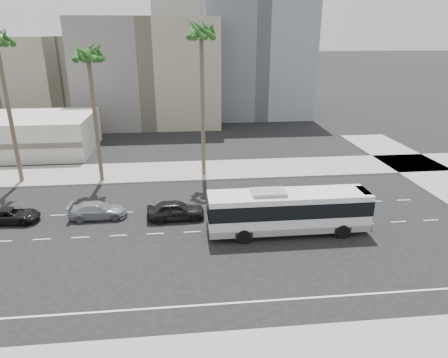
{
  "coord_description": "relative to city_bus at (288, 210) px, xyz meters",
  "views": [
    {
      "loc": [
        -6.42,
        -29.34,
        15.45
      ],
      "look_at": [
        -2.92,
        4.0,
        3.1
      ],
      "focal_mm": 31.74,
      "sensor_mm": 36.0,
      "label": 1
    }
  ],
  "objects": [
    {
      "name": "car_c",
      "position": [
        -23.31,
        4.31,
        -1.33
      ],
      "size": [
        2.37,
        4.73,
        1.29
      ],
      "primitive_type": "imported",
      "rotation": [
        0.0,
        0.0,
        1.52
      ],
      "color": "black",
      "rests_on": "ground"
    },
    {
      "name": "midrise_beige_west",
      "position": [
        -13.82,
        45.83,
        7.02
      ],
      "size": [
        24.0,
        18.0,
        18.0
      ],
      "primitive_type": "cube",
      "color": "gray",
      "rests_on": "ground"
    },
    {
      "name": "highrise_far",
      "position": [
        68.18,
        260.83,
        28.02
      ],
      "size": [
        22.0,
        22.0,
        60.0
      ],
      "primitive_type": "cube",
      "color": "#54575A",
      "rests_on": "ground"
    },
    {
      "name": "ground",
      "position": [
        -1.82,
        0.83,
        -1.98
      ],
      "size": [
        700.0,
        700.0,
        0.0
      ],
      "primitive_type": "plane",
      "color": "black",
      "rests_on": "ground"
    },
    {
      "name": "palm_mid",
      "position": [
        -17.42,
        13.94,
        11.22
      ],
      "size": [
        4.74,
        4.74,
        14.67
      ],
      "rotation": [
        0.0,
        0.0,
        -0.34
      ],
      "color": "brown",
      "rests_on": "ground"
    },
    {
      "name": "city_bus",
      "position": [
        0.0,
        0.0,
        0.0
      ],
      "size": [
        13.09,
        3.21,
        3.76
      ],
      "rotation": [
        0.0,
        0.0,
        0.0
      ],
      "color": "silver",
      "rests_on": "ground"
    },
    {
      "name": "car_b",
      "position": [
        -16.03,
        4.42,
        -1.25
      ],
      "size": [
        2.15,
        5.07,
        1.46
      ],
      "primitive_type": "imported",
      "rotation": [
        0.0,
        0.0,
        1.59
      ],
      "color": "gray",
      "rests_on": "ground"
    },
    {
      "name": "sidewalk_north",
      "position": [
        -1.82,
        16.33,
        -1.9
      ],
      "size": [
        120.0,
        7.0,
        0.15
      ],
      "primitive_type": "cube",
      "color": "gray",
      "rests_on": "ground"
    },
    {
      "name": "commercial_low",
      "position": [
        -31.82,
        26.82,
        0.52
      ],
      "size": [
        22.0,
        12.16,
        5.0
      ],
      "color": "beige",
      "rests_on": "ground"
    },
    {
      "name": "midrise_gray_center",
      "position": [
        6.18,
        52.83,
        11.02
      ],
      "size": [
        20.0,
        20.0,
        26.0
      ],
      "primitive_type": "cube",
      "color": "slate",
      "rests_on": "ground"
    },
    {
      "name": "palm_near",
      "position": [
        -6.04,
        14.94,
        13.23
      ],
      "size": [
        4.99,
        4.99,
        16.79
      ],
      "rotation": [
        0.0,
        0.0,
        -0.43
      ],
      "color": "brown",
      "rests_on": "ground"
    },
    {
      "name": "midrise_beige_far",
      "position": [
        -39.82,
        50.83,
        5.52
      ],
      "size": [
        18.0,
        16.0,
        15.0
      ],
      "primitive_type": "cube",
      "color": "gray",
      "rests_on": "ground"
    },
    {
      "name": "car_a",
      "position": [
        -9.16,
        3.46,
        -1.12
      ],
      "size": [
        2.19,
        5.12,
        1.72
      ],
      "primitive_type": "imported",
      "rotation": [
        0.0,
        0.0,
        1.6
      ],
      "color": "black",
      "rests_on": "ground"
    }
  ]
}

